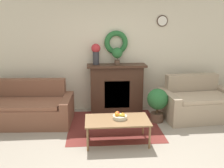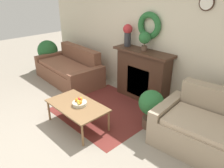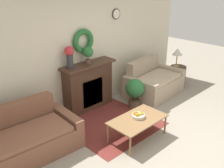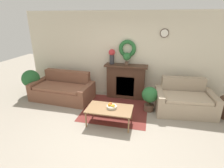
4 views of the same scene
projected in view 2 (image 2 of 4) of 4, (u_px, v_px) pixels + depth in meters
ground_plane at (54, 143)px, 3.54m from camera, size 16.00×16.00×0.00m
floor_rug at (108, 110)px, 4.45m from camera, size 1.81×1.74×0.01m
wall_back at (150, 37)px, 4.50m from camera, size 6.80×0.19×2.70m
fireplace at (142, 75)px, 4.69m from camera, size 1.34×0.41×1.11m
couch_left at (70, 70)px, 5.73m from camera, size 1.97×1.09×0.85m
loveseat_right at (209, 131)px, 3.31m from camera, size 1.63×1.11×0.89m
coffee_table at (77, 106)px, 3.83m from camera, size 1.11×0.64×0.42m
fruit_bowl at (79, 102)px, 3.78m from camera, size 0.25×0.25×0.12m
vase_on_mantel_left at (128, 33)px, 4.66m from camera, size 0.20×0.20×0.47m
potted_plant_on_mantel at (145, 39)px, 4.35m from camera, size 0.24×0.24×0.38m
potted_plant_floor_by_couch at (48, 51)px, 6.43m from camera, size 0.59×0.59×0.86m
potted_plant_floor_by_loveseat at (151, 106)px, 3.76m from camera, size 0.44×0.44×0.71m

